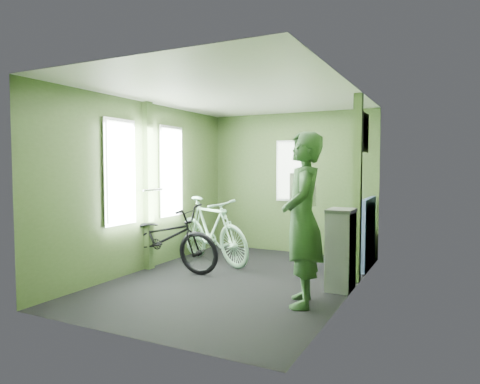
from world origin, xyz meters
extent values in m
plane|color=black|center=(0.00, 0.00, 0.00)|extent=(4.00, 4.00, 0.00)
cube|color=silver|center=(0.00, 0.00, 2.30)|extent=(2.80, 4.00, 0.02)
cube|color=#3D5527|center=(0.00, 2.00, 1.15)|extent=(2.80, 0.02, 2.30)
cube|color=#3D5527|center=(0.00, -2.00, 1.15)|extent=(2.80, 0.02, 2.30)
cube|color=#3D5527|center=(-1.40, 0.00, 1.15)|extent=(0.02, 4.00, 2.30)
cube|color=#3D5527|center=(1.40, 0.00, 1.15)|extent=(0.02, 4.00, 2.30)
cube|color=#3D5527|center=(-1.36, 0.00, 1.15)|extent=(0.08, 0.12, 2.30)
cube|color=silver|center=(-1.35, -0.55, 1.35)|extent=(0.02, 0.56, 1.34)
cube|color=silver|center=(-1.35, 0.55, 1.35)|extent=(0.02, 0.56, 1.34)
cube|color=white|center=(-1.34, -0.55, 1.88)|extent=(0.00, 0.12, 0.12)
cube|color=white|center=(-1.34, 0.55, 1.88)|extent=(0.00, 0.12, 0.12)
cylinder|color=silver|center=(-1.29, 0.00, 1.10)|extent=(0.03, 0.40, 0.03)
cube|color=#3D5527|center=(1.35, 0.60, 1.15)|extent=(0.10, 0.10, 2.30)
cube|color=white|center=(1.38, 0.90, 1.85)|extent=(0.02, 0.40, 0.50)
cube|color=silver|center=(0.00, 1.96, 1.35)|extent=(0.50, 0.02, 1.00)
imported|color=black|center=(-1.12, -0.01, 0.00)|extent=(1.72, 0.71, 0.96)
imported|color=#96D2AC|center=(-0.76, 0.67, 0.00)|extent=(1.75, 1.22, 1.04)
imported|color=#30552E|center=(1.04, -0.55, 0.89)|extent=(0.61, 0.75, 1.77)
cube|color=silver|center=(0.94, -0.27, 1.17)|extent=(0.30, 0.18, 0.36)
cube|color=slate|center=(1.26, 0.17, 0.47)|extent=(0.28, 0.39, 0.94)
cube|color=navy|center=(1.12, 1.45, 0.23)|extent=(0.53, 0.94, 0.46)
cube|color=navy|center=(1.35, 1.45, 0.72)|extent=(0.08, 0.93, 0.52)
camera|label=1|loc=(2.40, -4.70, 1.42)|focal=32.00mm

